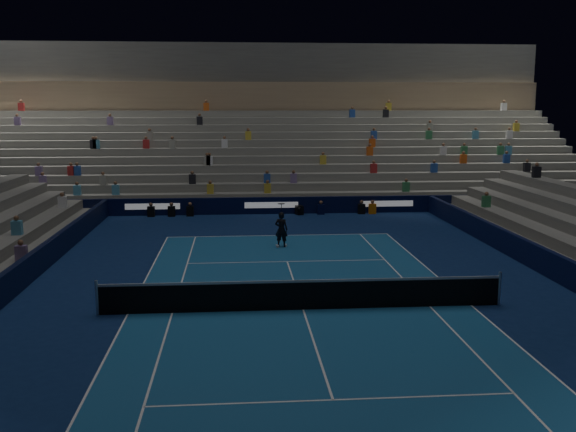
{
  "coord_description": "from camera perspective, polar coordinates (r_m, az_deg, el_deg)",
  "views": [
    {
      "loc": [
        -2.05,
        -19.59,
        6.41
      ],
      "look_at": [
        0.0,
        6.0,
        2.0
      ],
      "focal_mm": 40.27,
      "sensor_mm": 36.0,
      "label": 1
    }
  ],
  "objects": [
    {
      "name": "ground",
      "position": [
        20.71,
        1.34,
        -8.28
      ],
      "size": [
        90.0,
        90.0,
        0.0
      ],
      "primitive_type": "plane",
      "color": "#0C1F4B",
      "rests_on": "ground"
    },
    {
      "name": "grandstand_main",
      "position": [
        47.63,
        -2.12,
        6.09
      ],
      "size": [
        44.0,
        15.2,
        11.2
      ],
      "color": "slate",
      "rests_on": "ground"
    },
    {
      "name": "broadcast_camera",
      "position": [
        38.3,
        1.01,
        0.54
      ],
      "size": [
        0.51,
        0.89,
        0.53
      ],
      "color": "black",
      "rests_on": "ground"
    },
    {
      "name": "tennis_player",
      "position": [
        29.47,
        -0.59,
        -1.2
      ],
      "size": [
        0.69,
        0.57,
        1.63
      ],
      "primitive_type": "imported",
      "rotation": [
        0.0,
        0.0,
        2.8
      ],
      "color": "black",
      "rests_on": "ground"
    },
    {
      "name": "court_surface",
      "position": [
        20.71,
        1.34,
        -8.27
      ],
      "size": [
        10.97,
        23.77,
        0.01
      ],
      "primitive_type": "cube",
      "color": "#174F83",
      "rests_on": "ground"
    },
    {
      "name": "tennis_net",
      "position": [
        20.56,
        1.35,
        -6.95
      ],
      "size": [
        12.9,
        0.1,
        1.1
      ],
      "color": "#B2B2B7",
      "rests_on": "ground"
    },
    {
      "name": "sponsor_barrier_far",
      "position": [
        38.6,
        -1.49,
        0.94
      ],
      "size": [
        44.0,
        0.25,
        1.0
      ],
      "primitive_type": "cube",
      "color": "black",
      "rests_on": "ground"
    }
  ]
}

